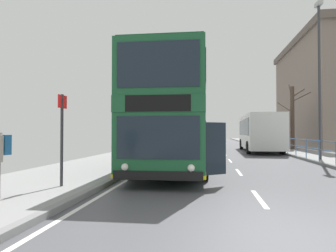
% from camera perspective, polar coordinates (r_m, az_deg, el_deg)
% --- Properties ---
extents(ground, '(15.80, 140.00, 0.20)m').
position_cam_1_polar(ground, '(5.11, 13.89, -19.22)').
color(ground, '#4C4C51').
extents(double_decker_bus_main, '(3.43, 11.44, 4.39)m').
position_cam_1_polar(double_decker_bus_main, '(13.54, 1.70, 1.65)').
color(double_decker_bus_main, '#19512D').
rests_on(double_decker_bus_main, ground).
extents(background_bus_far_lane, '(2.92, 10.11, 3.01)m').
position_cam_1_polar(background_bus_far_lane, '(26.02, 17.24, -1.11)').
color(background_bus_far_lane, white).
rests_on(background_bus_far_lane, ground).
extents(pedestrian_railing_far_kerb, '(0.05, 28.45, 1.09)m').
position_cam_1_polar(pedestrian_railing_far_kerb, '(17.09, 27.26, -3.59)').
color(pedestrian_railing_far_kerb, '#386BA8').
rests_on(pedestrian_railing_far_kerb, ground).
extents(bus_stop_sign_near, '(0.08, 0.44, 2.53)m').
position_cam_1_polar(bus_stop_sign_near, '(8.62, -19.88, -0.60)').
color(bus_stop_sign_near, '#2D2D33').
rests_on(bus_stop_sign_near, ground).
extents(street_lamp_far_side, '(0.28, 0.60, 8.67)m').
position_cam_1_polar(street_lamp_far_side, '(18.44, 27.30, 9.77)').
color(street_lamp_far_side, '#38383D').
rests_on(street_lamp_far_side, ground).
extents(bare_tree_far_00, '(2.73, 2.13, 5.95)m').
position_cam_1_polar(bare_tree_far_00, '(28.26, 22.98, 1.74)').
color(bare_tree_far_00, '#423328').
rests_on(bare_tree_far_00, ground).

